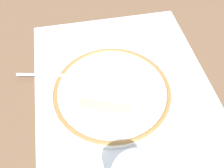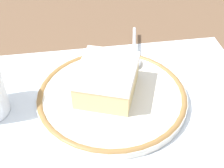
% 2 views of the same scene
% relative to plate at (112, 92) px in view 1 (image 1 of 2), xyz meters
% --- Properties ---
extents(ground_plane, '(2.40, 2.40, 0.00)m').
position_rel_plate_xyz_m(ground_plane, '(0.04, 0.03, -0.01)').
color(ground_plane, brown).
extents(placemat, '(0.54, 0.35, 0.00)m').
position_rel_plate_xyz_m(placemat, '(0.04, 0.03, -0.01)').
color(placemat, silver).
rests_on(placemat, ground_plane).
extents(plate, '(0.23, 0.23, 0.01)m').
position_rel_plate_xyz_m(plate, '(0.00, 0.00, 0.00)').
color(plate, silver).
rests_on(plate, placemat).
extents(cake_slice, '(0.11, 0.12, 0.05)m').
position_rel_plate_xyz_m(cake_slice, '(0.01, -0.01, 0.03)').
color(cake_slice, beige).
rests_on(cake_slice, plate).
extents(spoon, '(0.04, 0.13, 0.01)m').
position_rel_plate_xyz_m(spoon, '(-0.05, -0.09, 0.01)').
color(spoon, silver).
rests_on(spoon, plate).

